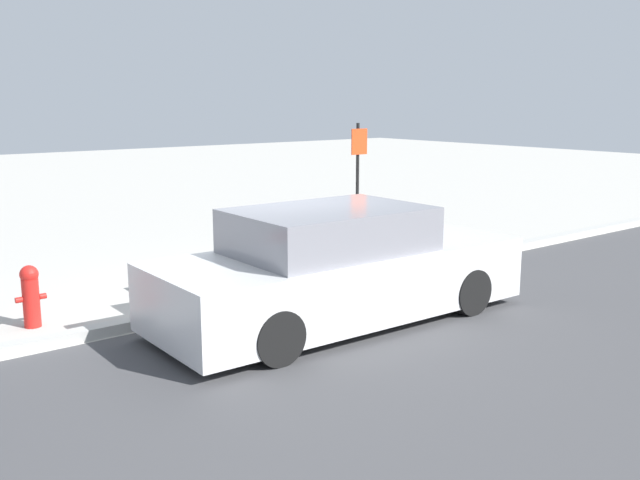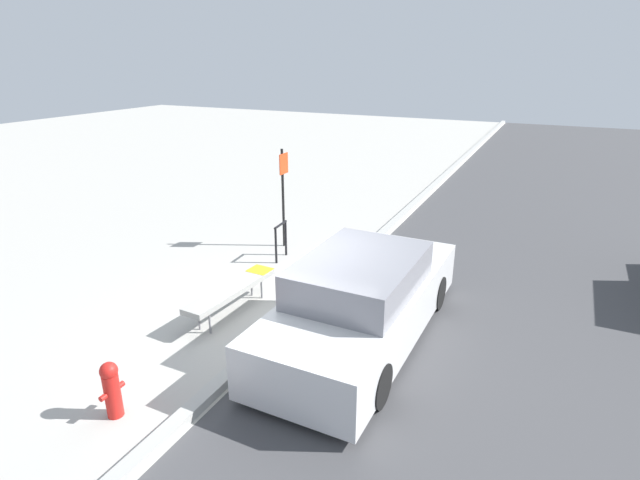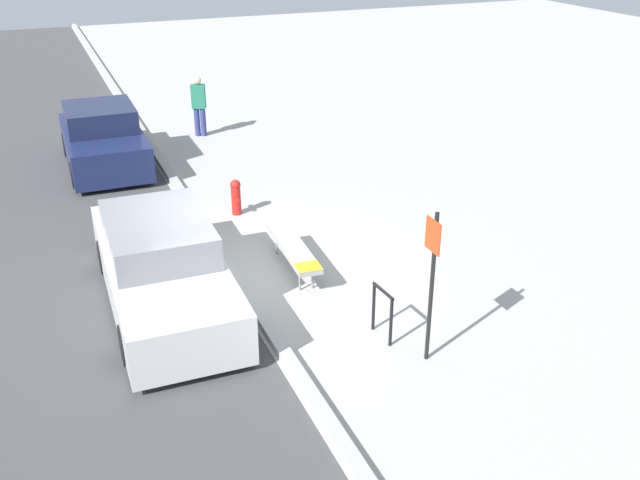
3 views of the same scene
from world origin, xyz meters
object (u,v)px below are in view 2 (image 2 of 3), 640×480
at_px(bench, 232,290).
at_px(sign_post, 283,189).
at_px(bike_rack, 281,238).
at_px(fire_hydrant, 112,388).
at_px(parked_car_near, 363,301).

bearing_deg(bench, sign_post, 17.46).
distance_m(bike_rack, fire_hydrant, 5.42).
relative_size(bench, sign_post, 0.90).
distance_m(bench, bike_rack, 2.56).
bearing_deg(fire_hydrant, bike_rack, 7.28).
bearing_deg(sign_post, parked_car_near, -134.18).
bearing_deg(bike_rack, bench, -169.48).
relative_size(bench, bike_rack, 2.51).
xyz_separation_m(sign_post, fire_hydrant, (-6.12, -1.02, -0.98)).
height_order(fire_hydrant, parked_car_near, parked_car_near).
height_order(sign_post, parked_car_near, sign_post).
height_order(bench, fire_hydrant, fire_hydrant).
distance_m(sign_post, fire_hydrant, 6.28).
height_order(bench, bike_rack, bike_rack).
bearing_deg(fire_hydrant, parked_car_near, -34.74).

